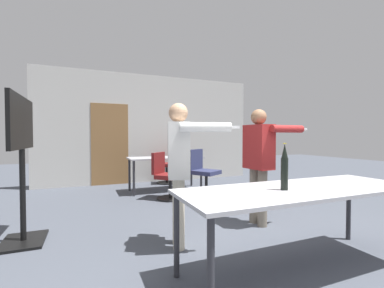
{
  "coord_description": "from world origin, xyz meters",
  "views": [
    {
      "loc": [
        -1.64,
        -1.5,
        1.21
      ],
      "look_at": [
        -0.13,
        2.17,
        1.1
      ],
      "focal_mm": 24.0,
      "sensor_mm": 36.0,
      "label": 1
    }
  ],
  "objects_px": {
    "person_left_plaid": "(259,155)",
    "office_chair_near_pushed": "(203,174)",
    "beer_bottle": "(284,168)",
    "person_center_tall": "(180,160)",
    "tv_screen": "(22,151)",
    "office_chair_mid_tucked": "(170,166)",
    "office_chair_far_right": "(167,177)"
  },
  "relations": [
    {
      "from": "person_left_plaid",
      "to": "office_chair_far_right",
      "type": "height_order",
      "value": "person_left_plaid"
    },
    {
      "from": "person_center_tall",
      "to": "office_chair_far_right",
      "type": "relative_size",
      "value": 1.75
    },
    {
      "from": "person_left_plaid",
      "to": "office_chair_far_right",
      "type": "distance_m",
      "value": 2.11
    },
    {
      "from": "tv_screen",
      "to": "person_left_plaid",
      "type": "height_order",
      "value": "tv_screen"
    },
    {
      "from": "beer_bottle",
      "to": "person_center_tall",
      "type": "bearing_deg",
      "value": 123.77
    },
    {
      "from": "person_left_plaid",
      "to": "beer_bottle",
      "type": "xyz_separation_m",
      "value": [
        -0.63,
        -1.19,
        -0.01
      ]
    },
    {
      "from": "person_left_plaid",
      "to": "office_chair_near_pushed",
      "type": "bearing_deg",
      "value": 177.06
    },
    {
      "from": "tv_screen",
      "to": "office_chair_near_pushed",
      "type": "distance_m",
      "value": 3.23
    },
    {
      "from": "office_chair_mid_tucked",
      "to": "office_chair_near_pushed",
      "type": "height_order",
      "value": "office_chair_near_pushed"
    },
    {
      "from": "tv_screen",
      "to": "office_chair_near_pushed",
      "type": "relative_size",
      "value": 1.75
    },
    {
      "from": "tv_screen",
      "to": "office_chair_mid_tucked",
      "type": "bearing_deg",
      "value": -41.97
    },
    {
      "from": "office_chair_near_pushed",
      "to": "person_center_tall",
      "type": "bearing_deg",
      "value": 26.99
    },
    {
      "from": "person_left_plaid",
      "to": "office_chair_far_right",
      "type": "relative_size",
      "value": 1.76
    },
    {
      "from": "person_left_plaid",
      "to": "office_chair_mid_tucked",
      "type": "bearing_deg",
      "value": -179.5
    },
    {
      "from": "tv_screen",
      "to": "office_chair_far_right",
      "type": "relative_size",
      "value": 1.85
    },
    {
      "from": "office_chair_far_right",
      "to": "office_chair_near_pushed",
      "type": "height_order",
      "value": "office_chair_near_pushed"
    },
    {
      "from": "tv_screen",
      "to": "office_chair_mid_tucked",
      "type": "height_order",
      "value": "tv_screen"
    },
    {
      "from": "tv_screen",
      "to": "office_chair_far_right",
      "type": "height_order",
      "value": "tv_screen"
    },
    {
      "from": "office_chair_mid_tucked",
      "to": "beer_bottle",
      "type": "relative_size",
      "value": 2.34
    },
    {
      "from": "office_chair_far_right",
      "to": "beer_bottle",
      "type": "xyz_separation_m",
      "value": [
        0.13,
        -3.08,
        0.53
      ]
    },
    {
      "from": "office_chair_far_right",
      "to": "office_chair_mid_tucked",
      "type": "distance_m",
      "value": 1.68
    },
    {
      "from": "office_chair_mid_tucked",
      "to": "office_chair_near_pushed",
      "type": "xyz_separation_m",
      "value": [
        0.21,
        -1.64,
        0.0
      ]
    },
    {
      "from": "tv_screen",
      "to": "office_chair_near_pushed",
      "type": "xyz_separation_m",
      "value": [
        2.88,
        1.33,
        -0.59
      ]
    },
    {
      "from": "office_chair_far_right",
      "to": "beer_bottle",
      "type": "height_order",
      "value": "beer_bottle"
    },
    {
      "from": "office_chair_near_pushed",
      "to": "beer_bottle",
      "type": "xyz_separation_m",
      "value": [
        -0.63,
        -3.03,
        0.49
      ]
    },
    {
      "from": "tv_screen",
      "to": "person_center_tall",
      "type": "bearing_deg",
      "value": -115.14
    },
    {
      "from": "person_center_tall",
      "to": "tv_screen",
      "type": "bearing_deg",
      "value": -99.1
    },
    {
      "from": "office_chair_near_pushed",
      "to": "beer_bottle",
      "type": "bearing_deg",
      "value": 46.11
    },
    {
      "from": "person_center_tall",
      "to": "beer_bottle",
      "type": "bearing_deg",
      "value": 49.81
    },
    {
      "from": "person_center_tall",
      "to": "office_chair_near_pushed",
      "type": "height_order",
      "value": "person_center_tall"
    },
    {
      "from": "tv_screen",
      "to": "office_chair_mid_tucked",
      "type": "relative_size",
      "value": 1.77
    },
    {
      "from": "office_chair_far_right",
      "to": "office_chair_near_pushed",
      "type": "xyz_separation_m",
      "value": [
        0.76,
        -0.05,
        0.04
      ]
    }
  ]
}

